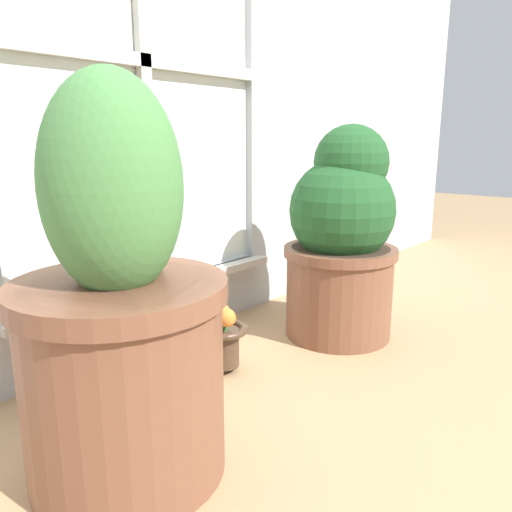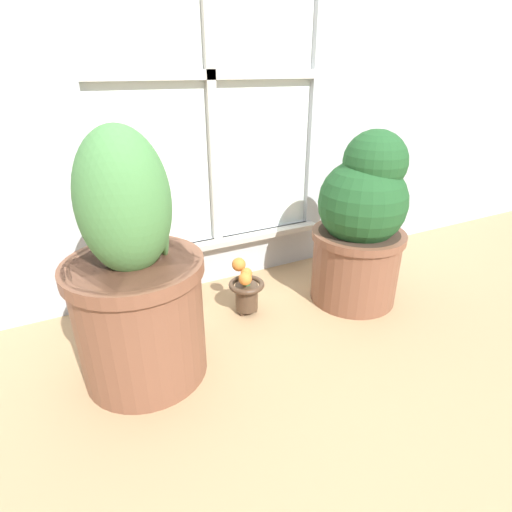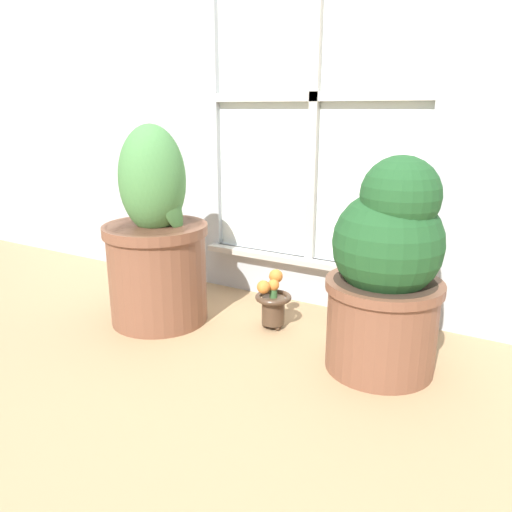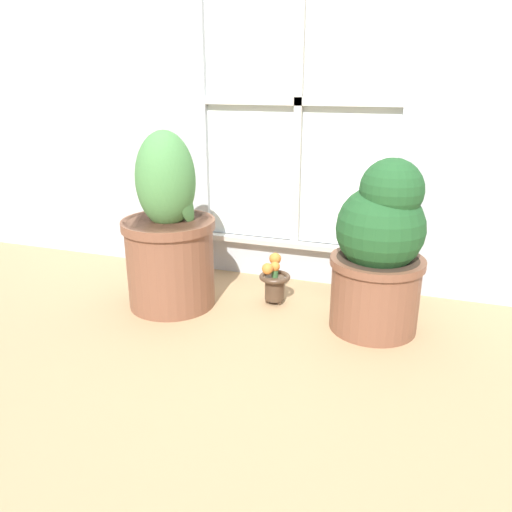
% 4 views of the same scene
% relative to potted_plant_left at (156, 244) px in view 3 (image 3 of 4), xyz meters
% --- Properties ---
extents(ground_plane, '(10.00, 10.00, 0.00)m').
position_rel_potted_plant_left_xyz_m(ground_plane, '(0.43, -0.13, -0.31)').
color(ground_plane, tan).
extents(potted_plant_left, '(0.39, 0.39, 0.75)m').
position_rel_potted_plant_left_xyz_m(potted_plant_left, '(0.00, 0.00, 0.00)').
color(potted_plant_left, brown).
rests_on(potted_plant_left, ground_plane).
extents(potted_plant_right, '(0.36, 0.36, 0.67)m').
position_rel_potted_plant_left_xyz_m(potted_plant_right, '(0.86, 0.06, 0.01)').
color(potted_plant_right, brown).
rests_on(potted_plant_right, ground_plane).
extents(flower_vase, '(0.14, 0.14, 0.22)m').
position_rel_potted_plant_left_xyz_m(flower_vase, '(0.42, 0.16, -0.20)').
color(flower_vase, '#473323').
rests_on(flower_vase, ground_plane).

